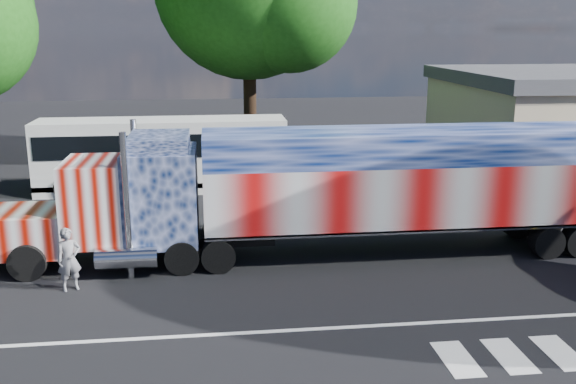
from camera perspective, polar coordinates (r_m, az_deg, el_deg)
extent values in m
plane|color=black|center=(18.54, 1.12, -7.99)|extent=(100.00, 100.00, 0.00)
cube|color=silver|center=(15.84, 2.67, -12.06)|extent=(30.00, 0.15, 0.01)
cube|color=silver|center=(15.00, 14.80, -14.14)|extent=(0.70, 1.60, 0.01)
cube|color=silver|center=(15.46, 19.06, -13.58)|extent=(0.70, 1.60, 0.01)
cube|color=silver|center=(16.00, 23.03, -12.99)|extent=(0.70, 1.60, 0.01)
cube|color=black|center=(20.32, -13.71, -4.33)|extent=(8.76, 0.97, 0.29)
cube|color=tan|center=(20.79, -22.35, -3.19)|extent=(2.53, 2.14, 1.27)
cube|color=tan|center=(20.08, -16.70, -0.69)|extent=(1.75, 2.43, 2.43)
cube|color=black|center=(20.14, -19.10, 0.45)|extent=(0.06, 2.04, 0.88)
cube|color=#47547C|center=(19.81, -11.17, -0.26)|extent=(2.14, 2.43, 2.82)
cube|color=#47547C|center=(19.48, -11.39, 4.31)|extent=(1.75, 2.34, 0.49)
cylinder|color=silver|center=(21.14, -13.29, 0.54)|extent=(0.19, 0.19, 4.28)
cylinder|color=silver|center=(18.67, -14.12, -1.33)|extent=(0.19, 0.19, 4.28)
cylinder|color=silver|center=(21.53, -13.33, -3.39)|extent=(1.75, 0.64, 0.64)
cylinder|color=silver|center=(19.15, -14.13, -5.67)|extent=(1.75, 0.64, 0.64)
cylinder|color=black|center=(19.93, -22.16, -5.83)|extent=(1.07, 0.34, 1.07)
cylinder|color=black|center=(21.89, -20.74, -3.92)|extent=(1.07, 0.34, 1.07)
cylinder|color=black|center=(19.28, -9.40, -5.69)|extent=(1.01, 0.54, 1.01)
cylinder|color=black|center=(21.21, -9.19, -3.81)|extent=(1.01, 0.54, 1.01)
cylinder|color=black|center=(19.25, -6.20, -5.60)|extent=(1.01, 0.54, 1.01)
cylinder|color=black|center=(21.19, -6.29, -3.72)|extent=(1.01, 0.54, 1.01)
cube|color=black|center=(21.03, 10.69, -2.83)|extent=(12.66, 1.07, 0.29)
cube|color=#CE7070|center=(20.74, 10.83, 0.13)|extent=(13.05, 2.53, 1.95)
cube|color=#3F518F|center=(20.43, 11.02, 4.10)|extent=(13.05, 2.53, 0.97)
cube|color=silver|center=(20.99, 10.71, -2.45)|extent=(13.05, 2.53, 0.12)
cylinder|color=black|center=(21.90, 21.99, -4.12)|extent=(1.01, 0.54, 1.01)
cylinder|color=black|center=(23.62, 19.64, -2.60)|extent=(1.01, 0.54, 1.01)
cylinder|color=black|center=(24.11, 21.93, -2.47)|extent=(1.01, 0.54, 1.01)
cube|color=silver|center=(29.12, -11.07, 3.26)|extent=(10.90, 2.36, 3.18)
cube|color=black|center=(29.01, -11.13, 4.41)|extent=(10.53, 2.42, 1.00)
cube|color=black|center=(29.36, -10.96, 1.00)|extent=(10.90, 2.36, 0.23)
cube|color=black|center=(30.00, -21.53, 3.11)|extent=(0.05, 2.09, 1.27)
cylinder|color=black|center=(28.85, -19.23, 0.31)|extent=(0.91, 0.27, 0.91)
cylinder|color=black|center=(31.02, -18.38, 1.32)|extent=(0.91, 0.27, 0.91)
cylinder|color=black|center=(28.17, -5.58, 0.73)|extent=(0.91, 0.27, 0.91)
cylinder|color=black|center=(30.38, -5.69, 1.73)|extent=(0.91, 0.27, 0.91)
cylinder|color=black|center=(28.20, -3.92, 0.78)|extent=(0.91, 0.27, 0.91)
cylinder|color=black|center=(30.41, -4.15, 1.77)|extent=(0.91, 0.27, 0.91)
imported|color=slate|center=(18.69, -18.89, -5.69)|extent=(0.77, 0.66, 1.78)
cylinder|color=black|center=(35.56, -3.41, 8.94)|extent=(0.70, 0.70, 7.44)
sphere|color=#1B5413|center=(34.12, 0.11, 16.34)|extent=(6.96, 6.96, 6.96)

